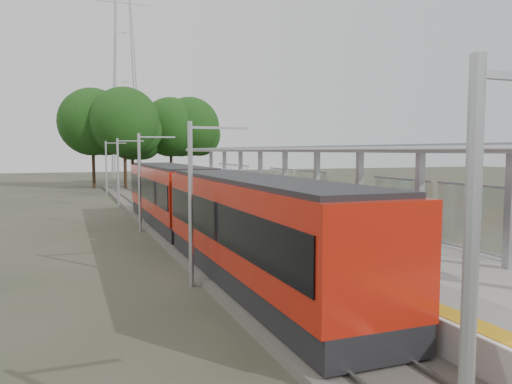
% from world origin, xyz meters
% --- Properties ---
extents(ground, '(200.00, 200.00, 0.00)m').
position_xyz_m(ground, '(0.00, 0.00, 0.00)').
color(ground, '#474438').
rests_on(ground, ground).
extents(trackbed, '(3.00, 70.00, 0.24)m').
position_xyz_m(trackbed, '(-4.50, 20.00, 0.12)').
color(trackbed, '#59544C').
rests_on(trackbed, ground).
extents(platform, '(6.00, 50.00, 1.00)m').
position_xyz_m(platform, '(0.00, 20.00, 0.50)').
color(platform, gray).
rests_on(platform, ground).
extents(tactile_strip, '(0.60, 50.00, 0.02)m').
position_xyz_m(tactile_strip, '(-2.55, 20.00, 1.01)').
color(tactile_strip, gold).
rests_on(tactile_strip, platform).
extents(end_fence, '(6.00, 0.10, 1.20)m').
position_xyz_m(end_fence, '(0.00, 44.95, 1.60)').
color(end_fence, '#9EA0A5').
rests_on(end_fence, platform).
extents(train, '(2.74, 27.60, 3.62)m').
position_xyz_m(train, '(-4.50, 12.72, 2.05)').
color(train, black).
rests_on(train, ground).
extents(canopy, '(3.27, 38.00, 3.66)m').
position_xyz_m(canopy, '(1.61, 16.19, 4.20)').
color(canopy, '#9EA0A5').
rests_on(canopy, platform).
extents(pylon, '(8.00, 4.00, 38.00)m').
position_xyz_m(pylon, '(-1.00, 73.00, 19.00)').
color(pylon, '#9EA0A5').
rests_on(pylon, ground).
extents(tree_cluster, '(19.81, 12.78, 11.75)m').
position_xyz_m(tree_cluster, '(-1.26, 52.96, 7.48)').
color(tree_cluster, '#382316').
rests_on(tree_cluster, ground).
extents(catenary_masts, '(2.08, 48.16, 5.40)m').
position_xyz_m(catenary_masts, '(-6.22, 19.00, 2.91)').
color(catenary_masts, '#9EA0A5').
rests_on(catenary_masts, ground).
extents(bench_near, '(0.88, 1.76, 1.15)m').
position_xyz_m(bench_near, '(1.51, 6.95, 1.61)').
color(bench_near, '#0E1249').
rests_on(bench_near, platform).
extents(bench_mid, '(1.00, 1.46, 0.96)m').
position_xyz_m(bench_mid, '(1.47, 22.83, 1.51)').
color(bench_mid, '#0E1249').
rests_on(bench_mid, platform).
extents(bench_far, '(0.46, 1.37, 0.93)m').
position_xyz_m(bench_far, '(2.07, 33.74, 1.49)').
color(bench_far, '#0E1249').
rests_on(bench_far, platform).
extents(info_pillar_near, '(0.37, 0.37, 1.62)m').
position_xyz_m(info_pillar_near, '(0.72, 11.96, 1.70)').
color(info_pillar_near, beige).
rests_on(info_pillar_near, platform).
extents(info_pillar_far, '(0.36, 0.36, 1.61)m').
position_xyz_m(info_pillar_far, '(0.99, 16.79, 1.70)').
color(info_pillar_far, beige).
rests_on(info_pillar_far, platform).
extents(litter_bin, '(0.47, 0.47, 0.88)m').
position_xyz_m(litter_bin, '(1.36, 17.64, 1.44)').
color(litter_bin, '#9EA0A5').
rests_on(litter_bin, platform).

